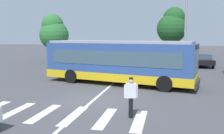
# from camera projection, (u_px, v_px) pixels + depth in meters

# --- Properties ---
(ground_plane) EXTENTS (160.00, 160.00, 0.00)m
(ground_plane) POSITION_uv_depth(u_px,v_px,m) (93.00, 100.00, 12.87)
(ground_plane) COLOR #47474C
(city_transit_bus) EXTENTS (11.11, 4.69, 3.06)m
(city_transit_bus) POSITION_uv_depth(u_px,v_px,m) (118.00, 62.00, 17.10)
(city_transit_bus) COLOR black
(city_transit_bus) RESTS_ON ground_plane
(pedestrian_crossing_street) EXTENTS (0.55, 0.38, 1.72)m
(pedestrian_crossing_street) POSITION_uv_depth(u_px,v_px,m) (131.00, 95.00, 9.96)
(pedestrian_crossing_street) COLOR black
(pedestrian_crossing_street) RESTS_ON ground_plane
(parked_car_champagne) EXTENTS (2.03, 4.58, 1.35)m
(parked_car_champagne) POSITION_uv_depth(u_px,v_px,m) (88.00, 57.00, 29.97)
(parked_car_champagne) COLOR black
(parked_car_champagne) RESTS_ON ground_plane
(parked_car_white) EXTENTS (2.02, 4.57, 1.35)m
(parked_car_white) POSITION_uv_depth(u_px,v_px,m) (108.00, 58.00, 29.28)
(parked_car_white) COLOR black
(parked_car_white) RESTS_ON ground_plane
(parked_car_red) EXTENTS (1.96, 4.54, 1.35)m
(parked_car_red) POSITION_uv_depth(u_px,v_px,m) (131.00, 58.00, 28.61)
(parked_car_red) COLOR black
(parked_car_red) RESTS_ON ground_plane
(parked_car_silver) EXTENTS (2.01, 4.57, 1.35)m
(parked_car_silver) POSITION_uv_depth(u_px,v_px,m) (154.00, 59.00, 28.15)
(parked_car_silver) COLOR black
(parked_car_silver) RESTS_ON ground_plane
(parked_car_charcoal) EXTENTS (1.91, 4.52, 1.35)m
(parked_car_charcoal) POSITION_uv_depth(u_px,v_px,m) (178.00, 59.00, 27.59)
(parked_car_charcoal) COLOR black
(parked_car_charcoal) RESTS_ON ground_plane
(parked_car_black) EXTENTS (2.00, 4.56, 1.35)m
(parked_car_black) POSITION_uv_depth(u_px,v_px,m) (203.00, 60.00, 26.90)
(parked_car_black) COLOR black
(parked_car_black) RESTS_ON ground_plane
(twin_arm_street_lamp) EXTENTS (4.80, 0.32, 10.30)m
(twin_arm_street_lamp) POSITION_uv_depth(u_px,v_px,m) (186.00, 3.00, 20.81)
(twin_arm_street_lamp) COLOR #939399
(twin_arm_street_lamp) RESTS_ON ground_plane
(background_tree_left) EXTENTS (3.73, 3.73, 6.24)m
(background_tree_left) POSITION_uv_depth(u_px,v_px,m) (54.00, 32.00, 31.07)
(background_tree_left) COLOR brown
(background_tree_left) RESTS_ON ground_plane
(background_tree_right) EXTENTS (3.84, 3.84, 7.16)m
(background_tree_right) POSITION_uv_depth(u_px,v_px,m) (172.00, 26.00, 31.37)
(background_tree_right) COLOR brown
(background_tree_right) RESTS_ON ground_plane
(crosswalk_painted_stripes) EXTENTS (7.47, 2.64, 0.01)m
(crosswalk_painted_stripes) POSITION_uv_depth(u_px,v_px,m) (59.00, 114.00, 10.45)
(crosswalk_painted_stripes) COLOR silver
(crosswalk_painted_stripes) RESTS_ON ground_plane
(lane_center_line) EXTENTS (0.16, 24.00, 0.01)m
(lane_center_line) POSITION_uv_depth(u_px,v_px,m) (104.00, 91.00, 14.79)
(lane_center_line) COLOR silver
(lane_center_line) RESTS_ON ground_plane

